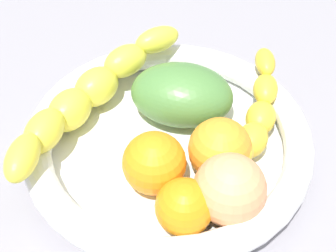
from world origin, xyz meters
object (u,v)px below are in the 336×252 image
orange_mid_right (184,207)px  peach_blush (230,189)px  banana_draped_right (88,95)px  fruit_bowl (168,141)px  orange_front (154,163)px  mango_green (182,95)px  banana_draped_left (252,122)px  orange_mid_left (218,152)px

orange_mid_right → peach_blush: bearing=-128.9°
banana_draped_right → fruit_bowl: bearing=-173.0°
orange_front → mango_green: bearing=-74.2°
mango_green → banana_draped_right: bearing=35.3°
orange_front → banana_draped_right: bearing=-18.6°
banana_draped_right → orange_mid_right: bearing=158.7°
banana_draped_right → orange_front: banana_draped_right is taller
orange_mid_right → banana_draped_right: bearing=-21.3°
banana_draped_left → banana_draped_right: (16.10, 6.19, 0.56)cm
fruit_bowl → banana_draped_right: bearing=7.0°
orange_mid_left → mango_green: (7.03, -4.97, 0.03)cm
banana_draped_right → orange_front: 11.31cm
fruit_bowl → orange_mid_left: (-5.87, 0.38, 2.32)cm
orange_front → peach_blush: size_ratio=0.92×
banana_draped_left → orange_front: (5.40, 9.79, 0.03)cm
orange_mid_left → mango_green: 8.61cm
banana_draped_right → orange_front: (-10.71, 3.60, -0.53)cm
banana_draped_left → banana_draped_right: size_ratio=0.77×
orange_front → fruit_bowl: bearing=-72.6°
fruit_bowl → banana_draped_right: banana_draped_right is taller
orange_front → mango_green: (2.64, -9.32, 0.08)cm
orange_mid_right → mango_green: mango_green is taller
banana_draped_right → banana_draped_left: bearing=-159.0°
fruit_bowl → orange_mid_left: size_ratio=4.76×
banana_draped_left → orange_front: orange_front is taller
peach_blush → orange_mid_left: bearing=-49.2°
fruit_bowl → orange_mid_left: bearing=176.3°
banana_draped_left → mango_green: (8.04, 0.47, 0.11)cm
mango_green → peach_blush: (-10.02, 8.43, 0.18)cm
banana_draped_right → mango_green: (-8.06, -5.71, -0.45)cm
fruit_bowl → peach_blush: 9.98cm
fruit_bowl → orange_front: bearing=107.4°
banana_draped_right → orange_mid_right: size_ratio=5.21×
banana_draped_left → orange_mid_right: banana_draped_left is taller
banana_draped_right → peach_blush: bearing=171.4°
orange_mid_left → mango_green: size_ratio=0.56×
banana_draped_left → banana_draped_right: 17.26cm
fruit_bowl → banana_draped_right: 9.70cm
banana_draped_left → mango_green: mango_green is taller
orange_front → peach_blush: 7.43cm
orange_mid_right → banana_draped_left: bearing=-93.2°
banana_draped_left → orange_mid_left: bearing=79.4°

